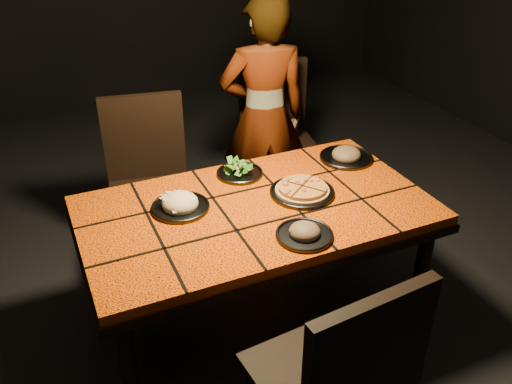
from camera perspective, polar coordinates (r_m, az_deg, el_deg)
name	(u,v)px	position (r m, az deg, el deg)	size (l,w,h in m)	color
room_shell	(256,44)	(2.21, 0.01, 15.33)	(6.04, 7.04, 3.08)	black
dining_table	(256,220)	(2.55, 0.01, -2.97)	(1.62, 0.92, 0.75)	#F85507
chair_near	(341,378)	(1.97, 8.90, -18.80)	(0.51, 0.51, 1.03)	black
chair_far_left	(149,174)	(3.18, -11.23, 1.87)	(0.54, 0.54, 1.03)	black
chair_far_right	(277,128)	(3.70, 2.19, 6.72)	(0.54, 0.54, 1.03)	black
diner	(264,117)	(3.44, 0.84, 7.92)	(0.56, 0.36, 1.52)	brown
plate_pizza	(302,191)	(2.60, 4.88, 0.15)	(0.36, 0.36, 0.04)	#313136
plate_pasta	(180,204)	(2.50, -7.99, -1.30)	(0.27, 0.27, 0.09)	#313136
plate_salad	(240,170)	(2.76, -1.73, 2.30)	(0.24, 0.24, 0.07)	#313136
plate_mushroom_a	(305,232)	(2.30, 5.13, -4.25)	(0.25, 0.25, 0.08)	#313136
plate_mushroom_b	(346,155)	(2.96, 9.49, 3.88)	(0.29, 0.29, 0.09)	#313136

